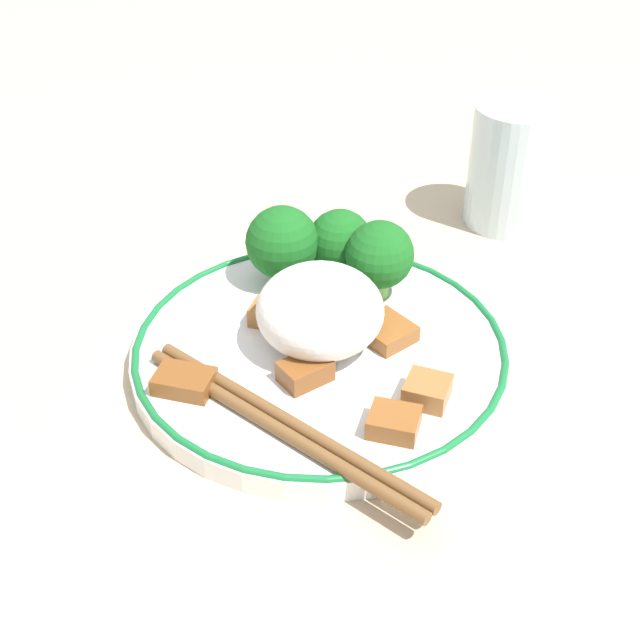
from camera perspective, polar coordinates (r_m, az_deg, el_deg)
name	(u,v)px	position (r m, az deg, el deg)	size (l,w,h in m)	color
ground_plane	(320,362)	(0.58, 0.00, -2.73)	(3.00, 3.00, 0.00)	#C6B28E
plate	(320,352)	(0.57, 0.00, -2.03)	(0.24, 0.24, 0.02)	white
rice_mound	(319,314)	(0.55, -0.09, 0.37)	(0.08, 0.08, 0.05)	white
broccoli_back_left	(380,256)	(0.60, 3.84, 4.14)	(0.05, 0.05, 0.06)	#7FB756
broccoli_back_center	(340,242)	(0.62, 1.29, 5.02)	(0.05, 0.05, 0.05)	#7FB756
broccoli_back_right	(282,243)	(0.61, -2.43, 4.94)	(0.05, 0.05, 0.06)	#7FB756
meat_near_front	(271,315)	(0.59, -3.15, 0.34)	(0.03, 0.03, 0.01)	#9E6633
meat_near_left	(386,331)	(0.57, 4.26, -0.73)	(0.04, 0.04, 0.01)	brown
meat_near_right	(305,371)	(0.54, -0.96, -3.30)	(0.04, 0.03, 0.01)	brown
meat_near_back	(394,422)	(0.51, 4.75, -6.54)	(0.03, 0.03, 0.01)	brown
meat_on_rice_edge	(427,391)	(0.53, 6.88, -4.51)	(0.03, 0.03, 0.01)	#9E6633
meat_mid_left	(184,382)	(0.54, -8.68, -3.92)	(0.04, 0.03, 0.01)	brown
chopsticks	(283,425)	(0.51, -2.40, -6.72)	(0.16, 0.15, 0.01)	brown
drinking_glass	(512,165)	(0.72, 12.18, 9.65)	(0.07, 0.07, 0.10)	silver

